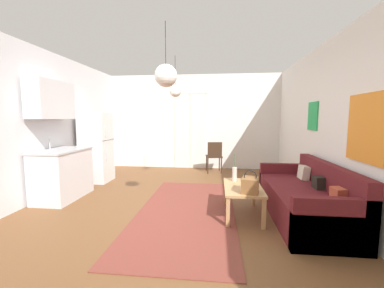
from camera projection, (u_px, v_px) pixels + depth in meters
The scene contains 14 objects.
ground_plane at pixel (168, 222), 3.48m from camera, with size 5.49×7.83×0.10m, color brown.
wall_back at pixel (194, 122), 6.95m from camera, with size 5.09×0.13×2.72m.
wall_right at pixel (356, 127), 3.06m from camera, with size 0.12×7.43×2.72m.
wall_left at pixel (7, 125), 3.60m from camera, with size 0.12×7.43×2.72m.
area_rug at pixel (187, 211), 3.75m from camera, with size 1.49×3.19×0.01m, color brown.
couch at pixel (307, 200), 3.48m from camera, with size 0.87×2.02×0.81m.
coffee_table at pixel (243, 190), 3.56m from camera, with size 0.55×0.95×0.45m.
bamboo_vase at pixel (234, 174), 3.82m from camera, with size 0.08×0.08×0.44m.
handbag at pixel (250, 185), 3.23m from camera, with size 0.27×0.30×0.31m.
refrigerator at pixel (96, 147), 5.47m from camera, with size 0.62×0.59×1.60m.
kitchen_counter at pixel (60, 155), 4.29m from camera, with size 0.63×1.05×2.12m.
accent_chair at pixel (214, 155), 6.35m from camera, with size 0.47×0.46×0.84m.
pendant_lamp_near at pixel (166, 76), 3.12m from camera, with size 0.30×0.30×0.84m.
pendant_lamp_far at pixel (175, 91), 4.81m from camera, with size 0.24×0.24×0.82m.
Camera 1 is at (0.71, -3.28, 1.47)m, focal length 22.16 mm.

